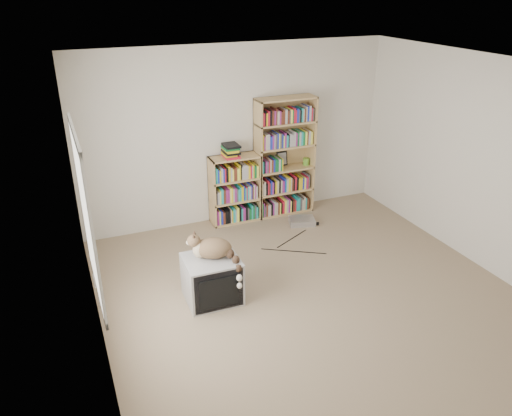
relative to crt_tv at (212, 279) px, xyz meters
name	(u,v)px	position (x,y,z in m)	size (l,w,h in m)	color
floor	(320,305)	(1.04, -0.58, -0.25)	(4.50, 5.00, 0.01)	tan
wall_back	(237,135)	(1.04, 1.92, 1.00)	(4.50, 0.02, 2.50)	silver
wall_left	(90,243)	(-1.21, -0.58, 1.00)	(0.02, 5.00, 2.50)	silver
wall_right	(497,170)	(3.29, -0.58, 1.00)	(0.02, 5.00, 2.50)	silver
ceiling	(335,72)	(1.04, -0.58, 2.25)	(4.50, 5.00, 0.02)	white
window	(87,217)	(-1.20, -0.38, 1.15)	(0.02, 1.22, 1.52)	white
crt_tv	(212,279)	(0.00, 0.00, 0.00)	(0.60, 0.55, 0.51)	#A4A4A7
cat	(216,252)	(0.06, -0.02, 0.34)	(0.56, 0.60, 0.49)	#332115
bookcase_tall	(284,160)	(1.72, 1.78, 0.58)	(0.88, 0.30, 1.75)	tan
bookcase_short	(235,191)	(0.94, 1.78, 0.21)	(0.72, 0.30, 0.99)	tan
book_stack	(230,151)	(0.87, 1.76, 0.83)	(0.22, 0.28, 0.18)	red
green_mug	(306,161)	(2.07, 1.76, 0.52)	(0.10, 0.10, 0.11)	#609E2D
framed_print	(282,159)	(1.72, 1.86, 0.57)	(0.16, 0.01, 0.22)	black
dvd_player	(302,221)	(1.79, 1.28, -0.21)	(0.37, 0.26, 0.08)	#B8B8BD
wall_outlet	(94,281)	(-1.20, 0.34, 0.07)	(0.01, 0.08, 0.13)	silver
floor_cables	(281,248)	(1.19, 0.74, -0.25)	(1.20, 0.70, 0.01)	black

